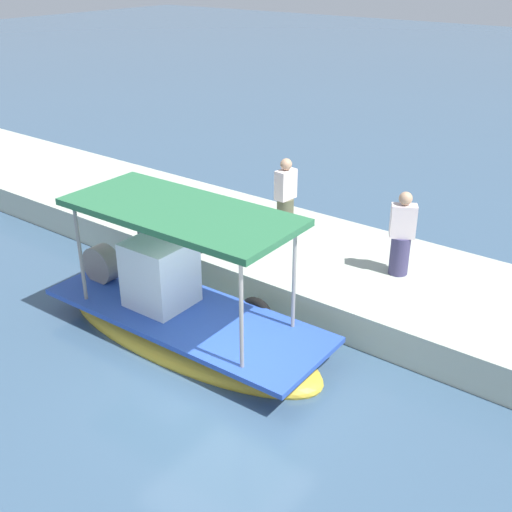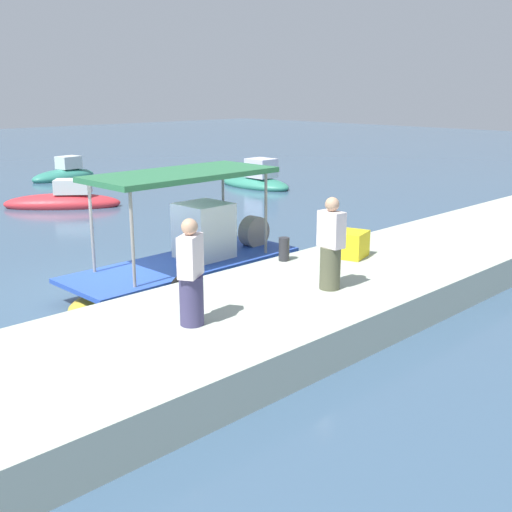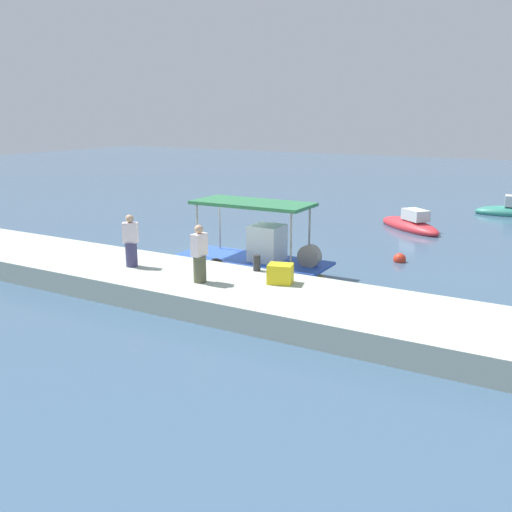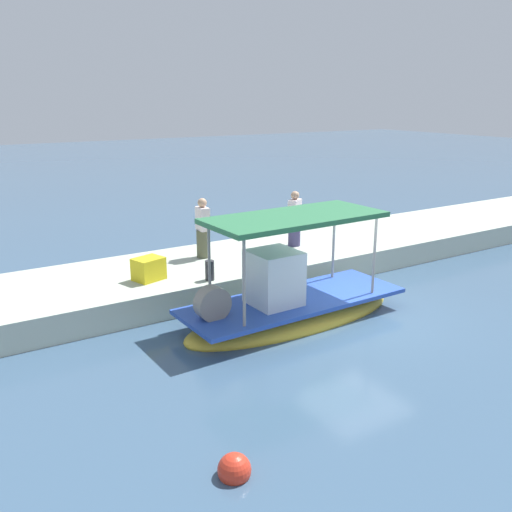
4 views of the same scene
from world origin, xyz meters
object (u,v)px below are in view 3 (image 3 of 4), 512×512
object	(u,v)px
main_fishing_boat	(255,262)
fisherman_near_bollard	(199,256)
mooring_bollard	(257,263)
marker_buoy	(400,259)
cargo_crate	(280,274)
fisherman_by_crate	(131,243)
moored_boat_far	(508,211)
moored_boat_mid	(410,225)

from	to	relation	value
main_fishing_boat	fisherman_near_bollard	world-z (taller)	main_fishing_boat
mooring_bollard	marker_buoy	size ratio (longest dim) A/B	1.05
fisherman_near_bollard	cargo_crate	xyz separation A→B (m)	(2.18, 1.14, -0.51)
main_fishing_boat	mooring_bollard	xyz separation A→B (m)	(1.20, -1.93, 0.55)
fisherman_near_bollard	cargo_crate	distance (m)	2.51
main_fishing_boat	mooring_bollard	distance (m)	2.33
mooring_bollard	marker_buoy	distance (m)	6.96
fisherman_by_crate	moored_boat_far	distance (m)	23.55
fisherman_near_bollard	mooring_bollard	world-z (taller)	fisherman_near_bollard
fisherman_near_bollard	fisherman_by_crate	xyz separation A→B (m)	(-3.07, 0.36, -0.01)
cargo_crate	moored_boat_far	bearing A→B (deg)	79.88
mooring_bollard	moored_boat_far	xyz separation A→B (m)	(5.08, 20.08, -0.76)
mooring_bollard	cargo_crate	distance (m)	1.60
marker_buoy	moored_boat_far	bearing A→B (deg)	81.05
cargo_crate	moored_boat_mid	world-z (taller)	cargo_crate
fisherman_near_bollard	marker_buoy	distance (m)	9.19
cargo_crate	moored_boat_mid	xyz separation A→B (m)	(0.05, 13.92, -0.80)
moored_boat_mid	fisherman_by_crate	bearing A→B (deg)	-109.83
fisherman_near_bollard	mooring_bollard	size ratio (longest dim) A/B	3.39
main_fishing_boat	cargo_crate	xyz separation A→B (m)	(2.53, -2.80, 0.59)
fisherman_near_bollard	cargo_crate	world-z (taller)	fisherman_near_bollard
fisherman_near_bollard	marker_buoy	size ratio (longest dim) A/B	3.55
mooring_bollard	moored_boat_far	distance (m)	20.73
fisherman_near_bollard	moored_boat_mid	distance (m)	15.28
fisherman_by_crate	main_fishing_boat	bearing A→B (deg)	52.77
cargo_crate	moored_boat_mid	size ratio (longest dim) A/B	0.17
fisherman_by_crate	marker_buoy	xyz separation A→B (m)	(6.81, 7.92, -1.42)
fisherman_by_crate	moored_boat_far	xyz separation A→B (m)	(8.99, 21.73, -1.30)
cargo_crate	moored_boat_mid	distance (m)	13.95
main_fishing_boat	fisherman_by_crate	world-z (taller)	main_fishing_boat
marker_buoy	moored_boat_mid	size ratio (longest dim) A/B	0.12
fisherman_near_bollard	moored_boat_mid	size ratio (longest dim) A/B	0.41
fisherman_near_bollard	mooring_bollard	distance (m)	2.24
main_fishing_boat	fisherman_near_bollard	size ratio (longest dim) A/B	3.38
main_fishing_boat	fisherman_by_crate	bearing A→B (deg)	-127.23
fisherman_near_bollard	moored_boat_far	world-z (taller)	fisherman_near_bollard
main_fishing_boat	cargo_crate	world-z (taller)	main_fishing_boat
fisherman_near_bollard	moored_boat_far	xyz separation A→B (m)	(5.92, 22.09, -1.30)
main_fishing_boat	moored_boat_far	xyz separation A→B (m)	(6.27, 18.16, -0.21)
main_fishing_boat	fisherman_by_crate	xyz separation A→B (m)	(-2.72, -3.58, 1.09)
marker_buoy	moored_boat_mid	distance (m)	6.95
marker_buoy	fisherman_by_crate	bearing A→B (deg)	-130.70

